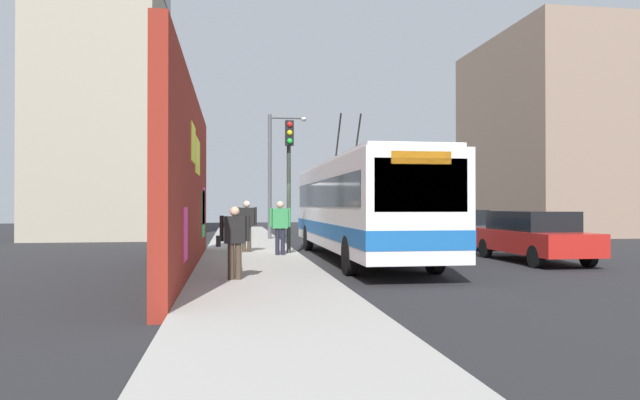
% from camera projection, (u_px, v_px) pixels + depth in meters
% --- Properties ---
extents(ground_plane, '(80.00, 80.00, 0.00)m').
position_uv_depth(ground_plane, '(298.00, 257.00, 19.96)').
color(ground_plane, '#232326').
extents(sidewalk_slab, '(48.00, 3.20, 0.15)m').
position_uv_depth(sidewalk_slab, '(251.00, 255.00, 19.72)').
color(sidewalk_slab, '#9E9B93').
rests_on(sidewalk_slab, ground_plane).
extents(graffiti_wall, '(13.01, 0.32, 4.70)m').
position_uv_depth(graffiti_wall, '(190.00, 183.00, 15.05)').
color(graffiti_wall, maroon).
rests_on(graffiti_wall, ground_plane).
extents(building_far_left, '(8.46, 6.26, 19.49)m').
position_uv_depth(building_far_left, '(104.00, 60.00, 31.80)').
color(building_far_left, '#9E937F').
rests_on(building_far_left, ground_plane).
extents(building_far_right, '(12.10, 6.59, 12.17)m').
position_uv_depth(building_far_right, '(543.00, 136.00, 36.36)').
color(building_far_right, gray).
rests_on(building_far_right, ground_plane).
extents(city_bus, '(12.63, 2.50, 4.95)m').
position_uv_depth(city_bus, '(359.00, 205.00, 18.77)').
color(city_bus, silver).
rests_on(city_bus, ground_plane).
extents(parked_car_red, '(4.94, 1.84, 1.58)m').
position_uv_depth(parked_car_red, '(532.00, 235.00, 18.07)').
color(parked_car_red, '#B21E19').
rests_on(parked_car_red, ground_plane).
extents(parked_car_dark_gray, '(4.25, 1.77, 1.58)m').
position_uv_depth(parked_car_dark_gray, '(459.00, 228.00, 23.89)').
color(parked_car_dark_gray, '#38383D').
rests_on(parked_car_dark_gray, ground_plane).
extents(parked_car_silver, '(4.62, 1.91, 1.58)m').
position_uv_depth(parked_car_silver, '(417.00, 224.00, 29.34)').
color(parked_car_silver, '#B7B7BC').
rests_on(parked_car_silver, ground_plane).
extents(pedestrian_midblock, '(0.24, 0.70, 1.77)m').
position_uv_depth(pedestrian_midblock, '(247.00, 221.00, 20.05)').
color(pedestrian_midblock, '#3F3326').
rests_on(pedestrian_midblock, sidewalk_slab).
extents(pedestrian_at_curb, '(0.23, 0.69, 1.75)m').
position_uv_depth(pedestrian_at_curb, '(280.00, 223.00, 18.87)').
color(pedestrian_at_curb, '#1E1E2D').
rests_on(pedestrian_at_curb, sidewalk_slab).
extents(pedestrian_near_wall, '(0.22, 0.72, 1.59)m').
position_uv_depth(pedestrian_near_wall, '(234.00, 237.00, 12.63)').
color(pedestrian_near_wall, '#3F3326').
rests_on(pedestrian_near_wall, sidewalk_slab).
extents(traffic_light, '(0.49, 0.28, 4.49)m').
position_uv_depth(traffic_light, '(289.00, 164.00, 19.59)').
color(traffic_light, '#2D382D').
rests_on(traffic_light, sidewalk_slab).
extents(street_lamp, '(0.44, 1.89, 6.01)m').
position_uv_depth(street_lamp, '(275.00, 166.00, 28.08)').
color(street_lamp, '#4C4C51').
rests_on(street_lamp, sidewalk_slab).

